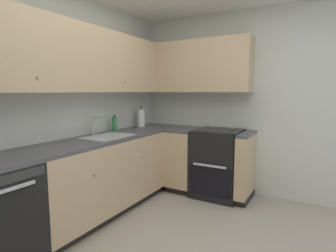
# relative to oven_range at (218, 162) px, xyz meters

# --- Properties ---
(wall_back) EXTENTS (4.02, 0.05, 2.52)m
(wall_back) POSITION_rel_oven_range_xyz_m (-1.68, 1.32, 0.80)
(wall_back) COLOR silver
(wall_back) RESTS_ON ground_plane
(wall_right) EXTENTS (0.05, 3.51, 2.52)m
(wall_right) POSITION_rel_oven_range_xyz_m (0.31, -0.41, 0.80)
(wall_right) COLOR silver
(wall_right) RESTS_ON ground_plane
(lower_cabinets_back) EXTENTS (1.82, 0.62, 0.87)m
(lower_cabinets_back) POSITION_rel_oven_range_xyz_m (-1.23, 1.00, -0.02)
(lower_cabinets_back) COLOR tan
(lower_cabinets_back) RESTS_ON ground_plane
(countertop_back) EXTENTS (3.03, 0.60, 0.03)m
(countertop_back) POSITION_rel_oven_range_xyz_m (-1.23, 0.99, 0.43)
(countertop_back) COLOR #4C4C51
(countertop_back) RESTS_ON lower_cabinets_back
(lower_cabinets_right) EXTENTS (0.62, 1.14, 0.87)m
(lower_cabinets_right) POSITION_rel_oven_range_xyz_m (-0.02, 0.26, -0.02)
(lower_cabinets_right) COLOR tan
(lower_cabinets_right) RESTS_ON ground_plane
(countertop_right) EXTENTS (0.60, 1.14, 0.03)m
(countertop_right) POSITION_rel_oven_range_xyz_m (-0.02, 0.26, 0.43)
(countertop_right) COLOR #4C4C51
(countertop_right) RESTS_ON lower_cabinets_right
(oven_range) EXTENTS (0.68, 0.62, 1.05)m
(oven_range) POSITION_rel_oven_range_xyz_m (0.00, 0.00, 0.00)
(oven_range) COLOR black
(oven_range) RESTS_ON ground_plane
(upper_cabinets_back) EXTENTS (2.71, 0.34, 0.72)m
(upper_cabinets_back) POSITION_rel_oven_range_xyz_m (-1.39, 1.13, 1.32)
(upper_cabinets_back) COLOR tan
(upper_cabinets_right) EXTENTS (0.32, 1.67, 0.72)m
(upper_cabinets_right) POSITION_rel_oven_range_xyz_m (0.12, 0.46, 1.32)
(upper_cabinets_right) COLOR tan
(sink) EXTENTS (0.57, 0.40, 0.10)m
(sink) POSITION_rel_oven_range_xyz_m (-1.13, 0.96, 0.40)
(sink) COLOR #B7B7BC
(sink) RESTS_ON countertop_back
(faucet) EXTENTS (0.07, 0.16, 0.23)m
(faucet) POSITION_rel_oven_range_xyz_m (-1.12, 1.17, 0.58)
(faucet) COLOR silver
(faucet) RESTS_ON countertop_back
(soap_bottle) EXTENTS (0.06, 0.06, 0.22)m
(soap_bottle) POSITION_rel_oven_range_xyz_m (-0.76, 1.17, 0.54)
(soap_bottle) COLOR #338C4C
(soap_bottle) RESTS_ON countertop_back
(paper_towel_roll) EXTENTS (0.11, 0.11, 0.32)m
(paper_towel_roll) POSITION_rel_oven_range_xyz_m (-0.19, 1.15, 0.57)
(paper_towel_roll) COLOR white
(paper_towel_roll) RESTS_ON countertop_back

